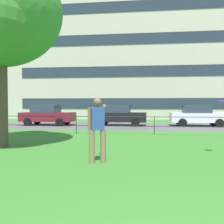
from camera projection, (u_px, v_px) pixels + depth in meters
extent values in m
cube|color=#565454|center=(151.00, 126.00, 18.56)|extent=(80.00, 6.63, 0.01)
cylinder|color=#232328|center=(4.00, 124.00, 14.27)|extent=(0.04, 0.04, 1.00)
cylinder|color=#232328|center=(76.00, 125.00, 13.77)|extent=(0.04, 0.04, 1.00)
cylinder|color=#232328|center=(154.00, 125.00, 13.26)|extent=(0.04, 0.04, 1.00)
cylinder|color=#232328|center=(154.00, 126.00, 13.26)|extent=(33.65, 0.03, 0.03)
cylinder|color=#232328|center=(154.00, 117.00, 13.24)|extent=(33.65, 0.03, 0.03)
sphere|color=#3F7631|center=(7.00, 4.00, 10.95)|extent=(2.09, 2.09, 2.09)
cylinder|color=#846B4C|center=(92.00, 147.00, 6.93)|extent=(0.16, 0.16, 0.92)
cylinder|color=#846B4C|center=(103.00, 146.00, 7.02)|extent=(0.16, 0.16, 0.92)
cube|color=#334C99|center=(97.00, 119.00, 6.95)|extent=(0.44, 0.39, 0.64)
sphere|color=brown|center=(97.00, 102.00, 6.94)|extent=(0.22, 0.22, 0.22)
cylinder|color=brown|center=(102.00, 108.00, 7.29)|extent=(0.33, 0.61, 0.23)
cylinder|color=brown|center=(89.00, 119.00, 6.89)|extent=(0.09, 0.09, 0.62)
cylinder|color=purple|center=(220.00, 101.00, 8.00)|extent=(0.36, 0.36, 0.04)
cube|color=maroon|center=(48.00, 117.00, 19.28)|extent=(4.04, 1.80, 0.68)
cube|color=#2D3847|center=(46.00, 109.00, 19.28)|extent=(1.94, 1.57, 0.56)
cylinder|color=black|center=(67.00, 121.00, 19.91)|extent=(0.61, 0.22, 0.60)
cylinder|color=black|center=(60.00, 122.00, 18.31)|extent=(0.61, 0.22, 0.60)
cylinder|color=black|center=(37.00, 120.00, 20.27)|extent=(0.61, 0.22, 0.60)
cylinder|color=black|center=(28.00, 122.00, 18.68)|extent=(0.61, 0.22, 0.60)
cube|color=black|center=(119.00, 117.00, 18.97)|extent=(4.05, 1.83, 0.68)
cube|color=#2D3847|center=(118.00, 109.00, 18.97)|extent=(1.95, 1.58, 0.56)
cylinder|color=black|center=(137.00, 121.00, 19.59)|extent=(0.61, 0.22, 0.60)
cylinder|color=black|center=(135.00, 123.00, 17.99)|extent=(0.61, 0.22, 0.60)
cylinder|color=black|center=(105.00, 121.00, 19.96)|extent=(0.61, 0.22, 0.60)
cylinder|color=black|center=(101.00, 122.00, 18.37)|extent=(0.61, 0.22, 0.60)
cube|color=silver|center=(198.00, 117.00, 18.39)|extent=(4.02, 1.75, 0.68)
cube|color=#2D3847|center=(196.00, 109.00, 18.39)|extent=(1.92, 1.54, 0.56)
cylinder|color=black|center=(213.00, 121.00, 19.04)|extent=(0.60, 0.21, 0.60)
cylinder|color=black|center=(219.00, 123.00, 17.44)|extent=(0.60, 0.21, 0.60)
cylinder|color=black|center=(180.00, 121.00, 19.37)|extent=(0.60, 0.21, 0.60)
cylinder|color=black|center=(183.00, 123.00, 17.77)|extent=(0.60, 0.21, 0.60)
cube|color=beige|center=(129.00, 65.00, 33.23)|extent=(26.93, 14.23, 13.35)
cube|color=gray|center=(129.00, 13.00, 33.01)|extent=(27.17, 14.47, 0.40)
cube|color=#283342|center=(125.00, 103.00, 26.31)|extent=(22.62, 0.06, 1.10)
cube|color=#283342|center=(125.00, 71.00, 26.20)|extent=(22.62, 0.06, 1.10)
cube|color=#283342|center=(125.00, 39.00, 26.09)|extent=(22.62, 0.06, 1.10)
cube|color=#283342|center=(126.00, 6.00, 25.98)|extent=(22.62, 0.06, 1.10)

